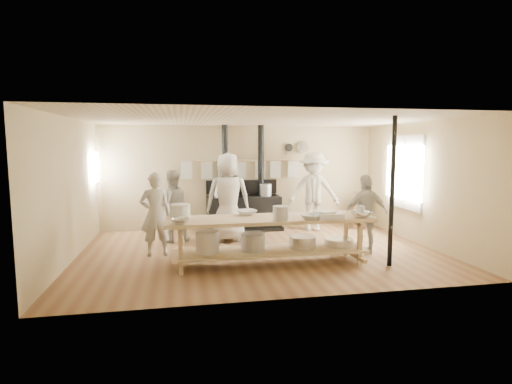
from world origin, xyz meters
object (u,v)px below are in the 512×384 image
prep_table (270,236)px  chair (362,218)px  cook_far_left (156,214)px  stove (243,209)px  cook_by_window (314,191)px  cook_right (366,214)px  cook_center (228,198)px  roasting_pan (330,216)px  cook_left (172,206)px

prep_table → chair: bearing=41.1°
cook_far_left → chair: cook_far_left is taller
stove → cook_by_window: stove is taller
prep_table → cook_right: 2.04m
cook_center → cook_by_window: cook_by_window is taller
prep_table → roasting_pan: bearing=-18.5°
stove → cook_right: bearing=-53.0°
cook_center → chair: 3.68m
cook_far_left → cook_right: (3.99, -0.62, -0.03)m
cook_by_window → roasting_pan: cook_by_window is taller
cook_far_left → cook_by_window: bearing=-162.3°
cook_by_window → roasting_pan: (-0.72, -2.96, -0.07)m
cook_far_left → roasting_pan: cook_far_left is taller
cook_left → chair: 4.80m
prep_table → roasting_pan: size_ratio=8.13×
cook_right → roasting_pan: cook_right is taller
prep_table → cook_left: bearing=129.7°
cook_right → prep_table: bearing=10.9°
stove → cook_center: (-0.51, -1.14, 0.45)m
cook_center → roasting_pan: size_ratio=4.39×
cook_left → cook_by_window: size_ratio=0.81×
prep_table → chair: size_ratio=3.91×
stove → prep_table: bearing=-90.0°
cook_center → cook_by_window: 2.33m
chair → stove: bearing=-162.2°
prep_table → chair: (3.02, 2.64, -0.25)m
prep_table → cook_far_left: size_ratio=2.25×
cook_left → cook_by_window: bearing=175.6°
cook_far_left → cook_left: cook_far_left is taller
cook_center → cook_by_window: size_ratio=1.00×
cook_left → cook_right: bearing=141.7°
cook_left → cook_right: (3.71, -1.70, -0.01)m
roasting_pan → cook_by_window: bearing=76.4°
cook_center → stove: bearing=-108.5°
cook_far_left → roasting_pan: (2.98, -1.32, 0.10)m
cook_far_left → cook_right: size_ratio=1.03×
stove → prep_table: size_ratio=0.72×
roasting_pan → cook_center: bearing=124.0°
cook_far_left → cook_right: cook_far_left is taller
prep_table → cook_by_window: cook_by_window is taller
prep_table → cook_center: size_ratio=1.85×
cook_center → roasting_pan: cook_center is taller
cook_right → cook_center: bearing=-30.8°
stove → chair: (3.02, -0.38, -0.25)m
stove → cook_by_window: size_ratio=1.33×
cook_far_left → roasting_pan: bearing=150.0°
prep_table → cook_by_window: size_ratio=1.85×
chair → roasting_pan: roasting_pan is taller
prep_table → cook_by_window: (1.70, 2.63, 0.45)m
roasting_pan → cook_left: bearing=138.4°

